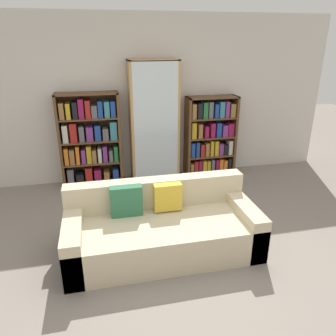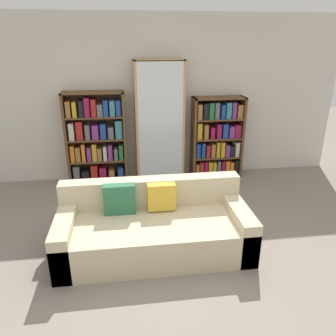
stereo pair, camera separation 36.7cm
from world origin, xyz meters
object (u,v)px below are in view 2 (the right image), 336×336
object	(u,v)px
bookshelf_right	(217,139)
wine_bottle	(197,190)
couch	(154,228)
display_cabinet	(159,123)
bookshelf_left	(96,140)

from	to	relation	value
bookshelf_right	wine_bottle	distance (m)	1.16
couch	wine_bottle	bearing A→B (deg)	56.44
display_cabinet	bookshelf_left	bearing A→B (deg)	179.14
bookshelf_left	bookshelf_right	world-z (taller)	bookshelf_left
bookshelf_left	bookshelf_right	xyz separation A→B (m)	(2.06, -0.00, -0.07)
display_cabinet	wine_bottle	world-z (taller)	display_cabinet
wine_bottle	bookshelf_left	bearing A→B (deg)	149.79
couch	wine_bottle	xyz separation A→B (m)	(0.78, 1.18, -0.12)
bookshelf_left	display_cabinet	world-z (taller)	display_cabinet
couch	bookshelf_left	bearing A→B (deg)	109.98
display_cabinet	bookshelf_right	xyz separation A→B (m)	(1.01, 0.02, -0.33)
display_cabinet	couch	bearing A→B (deg)	-98.38
display_cabinet	wine_bottle	size ratio (longest dim) A/B	5.47
couch	bookshelf_right	xyz separation A→B (m)	(1.31, 2.07, 0.41)
bookshelf_right	couch	bearing A→B (deg)	-122.32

